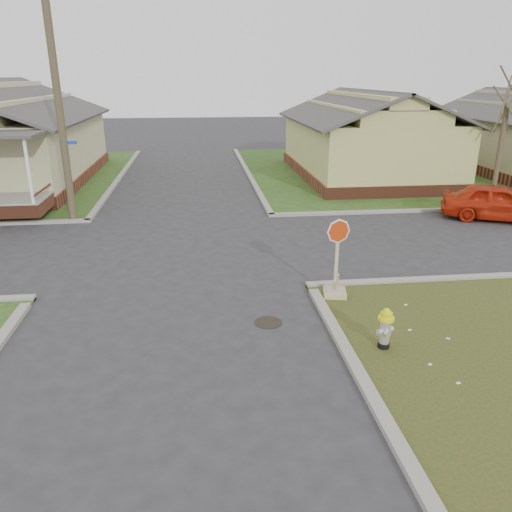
{
  "coord_description": "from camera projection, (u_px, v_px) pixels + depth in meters",
  "views": [
    {
      "loc": [
        0.73,
        -10.66,
        5.36
      ],
      "look_at": [
        2.09,
        1.0,
        1.1
      ],
      "focal_mm": 35.0,
      "sensor_mm": 36.0,
      "label": 1
    }
  ],
  "objects": [
    {
      "name": "ground",
      "position": [
        173.0,
        318.0,
        11.7
      ],
      "size": [
        120.0,
        120.0,
        0.0
      ],
      "primitive_type": "plane",
      "color": "#2C2B2E",
      "rests_on": "ground"
    },
    {
      "name": "curbs",
      "position": [
        179.0,
        249.0,
        16.37
      ],
      "size": [
        80.0,
        40.0,
        0.12
      ],
      "primitive_type": null,
      "color": "gray",
      "rests_on": "ground"
    },
    {
      "name": "manhole",
      "position": [
        268.0,
        322.0,
        11.47
      ],
      "size": [
        0.64,
        0.64,
        0.01
      ],
      "primitive_type": "cylinder",
      "color": "black",
      "rests_on": "ground"
    },
    {
      "name": "side_house_yellow",
      "position": [
        366.0,
        137.0,
        27.45
      ],
      "size": [
        7.6,
        11.6,
        4.7
      ],
      "color": "brown",
      "rests_on": "ground"
    },
    {
      "name": "utility_pole",
      "position": [
        58.0,
        96.0,
        17.97
      ],
      "size": [
        1.8,
        0.28,
        9.0
      ],
      "color": "#433926",
      "rests_on": "ground"
    },
    {
      "name": "tree_mid_right",
      "position": [
        499.0,
        153.0,
        22.02
      ],
      "size": [
        0.22,
        0.22,
        4.2
      ],
      "primitive_type": "cylinder",
      "color": "#433926",
      "rests_on": "verge_far_right"
    },
    {
      "name": "fire_hydrant",
      "position": [
        385.0,
        326.0,
        10.18
      ],
      "size": [
        0.33,
        0.33,
        0.89
      ],
      "rotation": [
        0.0,
        0.0,
        0.35
      ],
      "color": "black",
      "rests_on": "ground"
    },
    {
      "name": "stop_sign",
      "position": [
        335.0,
        280.0,
        12.63
      ],
      "size": [
        0.58,
        0.56,
        2.04
      ],
      "rotation": [
        0.0,
        0.0,
        -0.18
      ],
      "color": "tan",
      "rests_on": "ground"
    },
    {
      "name": "red_sedan",
      "position": [
        498.0,
        202.0,
        19.44
      ],
      "size": [
        4.47,
        3.24,
        1.41
      ],
      "primitive_type": "imported",
      "rotation": [
        0.0,
        0.0,
        1.14
      ],
      "color": "red",
      "rests_on": "ground"
    }
  ]
}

